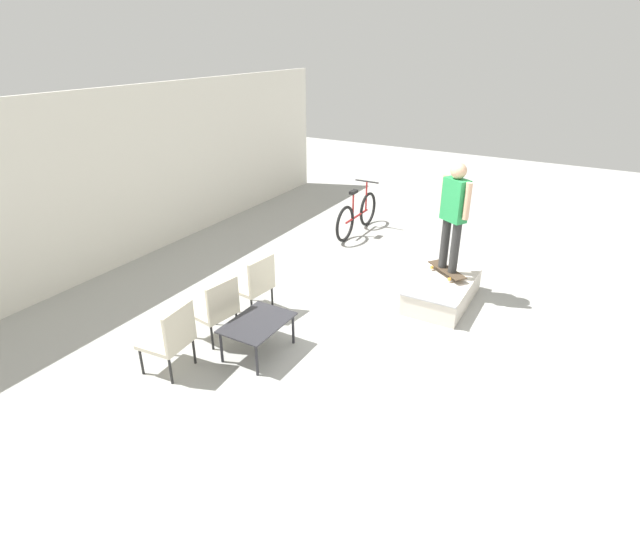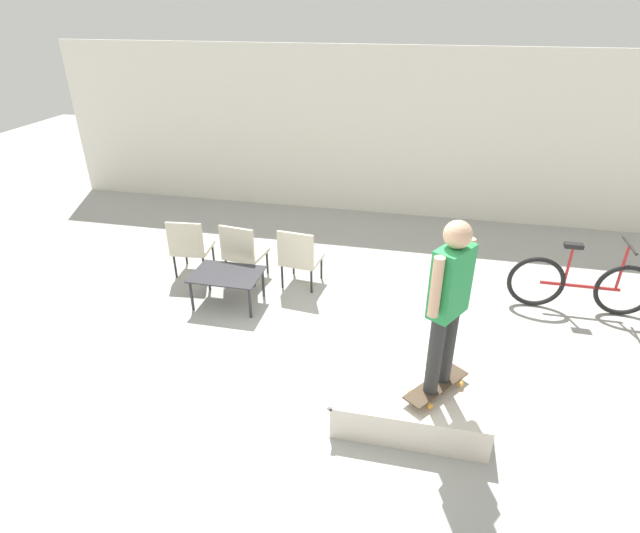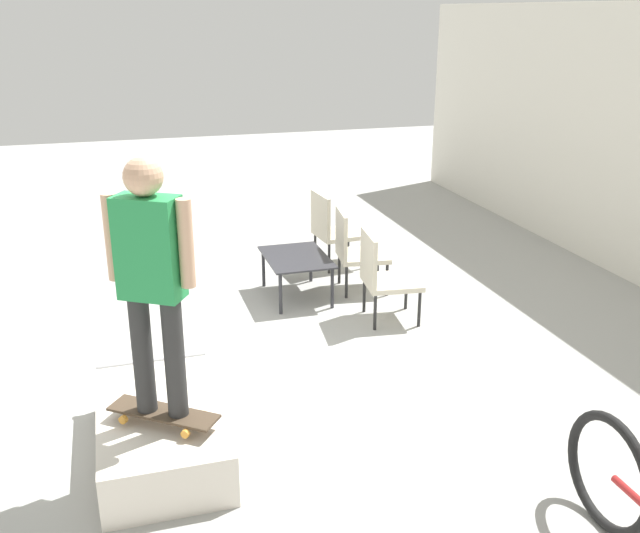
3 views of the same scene
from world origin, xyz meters
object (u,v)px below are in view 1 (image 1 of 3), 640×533
object	(u,v)px
skateboard_on_ramp	(447,270)
person_skater	(454,209)
patio_chair_center	(217,308)
bicycle	(357,215)
patio_chair_right	(255,283)
skate_ramp_box	(442,291)
patio_chair_left	(171,337)
coffee_table	(258,325)

from	to	relation	value
skateboard_on_ramp	person_skater	bearing A→B (deg)	-66.76
patio_chair_center	bicycle	distance (m)	4.56
patio_chair_right	bicycle	size ratio (longest dim) A/B	0.50
skate_ramp_box	skateboard_on_ramp	world-z (taller)	skateboard_on_ramp
patio_chair_left	patio_chair_right	size ratio (longest dim) A/B	1.00
bicycle	patio_chair_center	bearing A→B (deg)	-178.04
coffee_table	bicycle	xyz separation A→B (m)	(4.54, 0.82, -0.02)
coffee_table	patio_chair_right	distance (m)	1.05
patio_chair_right	bicycle	distance (m)	3.72
patio_chair_right	patio_chair_left	bearing A→B (deg)	6.33
patio_chair_left	patio_chair_right	bearing A→B (deg)	174.63
skateboard_on_ramp	bicycle	world-z (taller)	bicycle
skateboard_on_ramp	patio_chair_center	world-z (taller)	patio_chair_center
person_skater	bicycle	world-z (taller)	person_skater
patio_chair_center	patio_chair_right	xyz separation A→B (m)	(0.84, -0.00, 0.00)
coffee_table	patio_chair_right	world-z (taller)	patio_chair_right
skate_ramp_box	patio_chair_center	size ratio (longest dim) A/B	1.64
skateboard_on_ramp	patio_chair_left	size ratio (longest dim) A/B	0.79
bicycle	coffee_table	bearing A→B (deg)	-169.92
skate_ramp_box	person_skater	world-z (taller)	person_skater
patio_chair_right	skateboard_on_ramp	bearing A→B (deg)	136.49
patio_chair_left	person_skater	bearing A→B (deg)	142.21
skateboard_on_ramp	person_skater	xyz separation A→B (m)	(0.00, -0.00, 0.99)
skateboard_on_ramp	bicycle	xyz separation A→B (m)	(1.81, 2.43, -0.06)
skateboard_on_ramp	patio_chair_center	size ratio (longest dim) A/B	0.79
patio_chair_center	bicycle	xyz separation A→B (m)	(4.55, 0.17, -0.10)
coffee_table	patio_chair_left	size ratio (longest dim) A/B	1.01
bicycle	skateboard_on_ramp	bearing A→B (deg)	-126.79
skateboard_on_ramp	patio_chair_right	size ratio (longest dim) A/B	0.79
skateboard_on_ramp	patio_chair_right	world-z (taller)	patio_chair_right
patio_chair_center	bicycle	bearing A→B (deg)	-169.87
person_skater	patio_chair_center	world-z (taller)	person_skater
skateboard_on_ramp	skate_ramp_box	bearing A→B (deg)	131.62
person_skater	patio_chair_left	xyz separation A→B (m)	(-3.56, 2.26, -0.94)
patio_chair_center	skateboard_on_ramp	bearing A→B (deg)	148.55
coffee_table	skate_ramp_box	bearing A→B (deg)	-32.89
skate_ramp_box	patio_chair_right	distance (m)	2.85
skate_ramp_box	skateboard_on_ramp	size ratio (longest dim) A/B	2.06
skate_ramp_box	patio_chair_left	world-z (taller)	patio_chair_left
patio_chair_right	bicycle	bearing A→B (deg)	-171.08
skate_ramp_box	bicycle	world-z (taller)	bicycle
coffee_table	bicycle	size ratio (longest dim) A/B	0.50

